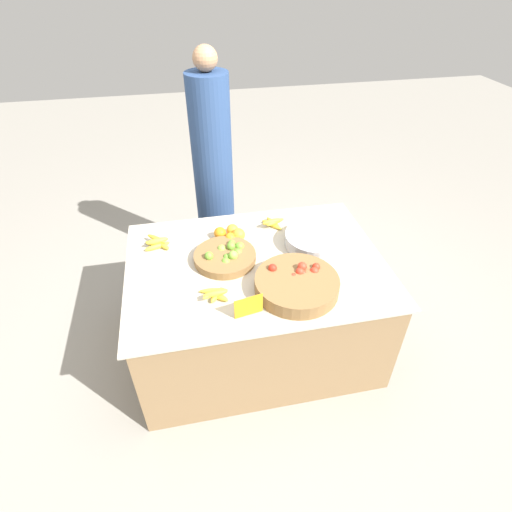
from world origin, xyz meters
TOP-DOWN VIEW (x-y plane):
  - ground_plane at (0.00, 0.00)m, footprint 12.00×12.00m
  - market_table at (0.00, 0.00)m, footprint 1.49×1.10m
  - lime_bowl at (-0.17, 0.06)m, footprint 0.36×0.36m
  - tomato_basket at (0.17, -0.27)m, footprint 0.45×0.45m
  - orange_pile at (-0.11, 0.27)m, footprint 0.19×0.15m
  - metal_bowl at (0.39, 0.10)m, footprint 0.38×0.38m
  - price_sign at (-0.12, -0.40)m, footprint 0.15×0.03m
  - banana_bunch_front_center at (-0.56, 0.27)m, footprint 0.16×0.16m
  - banana_bunch_middle_right at (-0.26, -0.24)m, footprint 0.15×0.13m
  - banana_bunch_front_left at (0.18, 0.35)m, footprint 0.16×0.16m
  - vendor_person at (-0.14, 0.91)m, footprint 0.29×0.29m

SIDE VIEW (x-z plane):
  - ground_plane at x=0.00m, z-range 0.00..0.00m
  - market_table at x=0.00m, z-range 0.00..0.68m
  - banana_bunch_middle_right at x=-0.26m, z-range 0.68..0.74m
  - banana_bunch_front_left at x=0.18m, z-range 0.68..0.74m
  - banana_bunch_front_center at x=-0.56m, z-range 0.68..0.74m
  - lime_bowl at x=-0.17m, z-range 0.67..0.76m
  - orange_pile at x=-0.11m, z-range 0.68..0.76m
  - metal_bowl at x=0.39m, z-range 0.68..0.76m
  - tomato_basket at x=0.17m, z-range 0.66..0.78m
  - price_sign at x=-0.12m, z-range 0.68..0.80m
  - vendor_person at x=-0.14m, z-range -0.05..1.62m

